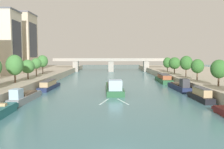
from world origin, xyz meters
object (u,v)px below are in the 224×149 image
at_px(moored_boat_left_gap_after, 25,97).
at_px(moored_boat_right_gap_after, 201,95).
at_px(barge_midriver, 114,87).
at_px(moored_boat_right_upstream, 164,79).
at_px(tree_right_by_lamp, 219,69).
at_px(tree_right_past_mid, 197,66).
at_px(bridge_far, 111,63).
at_px(moored_boat_left_end, 49,85).
at_px(tree_right_second, 168,63).
at_px(tree_left_nearest, 43,61).
at_px(tree_left_third, 28,67).
at_px(tree_right_third, 186,63).
at_px(tree_left_by_lamp, 15,65).
at_px(moored_boat_right_near, 179,86).
at_px(tree_left_far, 36,64).
at_px(tree_right_midway, 175,63).

distance_m(moored_boat_left_gap_after, moored_boat_right_gap_after, 34.76).
xyz_separation_m(barge_midriver, moored_boat_right_upstream, (17.04, 20.23, 0.14)).
distance_m(moored_boat_left_gap_after, tree_right_by_lamp, 40.67).
height_order(tree_right_past_mid, bridge_far, tree_right_past_mid).
height_order(moored_boat_left_end, tree_right_second, tree_right_second).
bearing_deg(tree_left_nearest, moored_boat_left_end, -70.08).
height_order(tree_left_third, tree_right_third, tree_right_third).
xyz_separation_m(tree_left_by_lamp, bridge_far, (23.55, 71.07, -1.98)).
distance_m(barge_midriver, tree_right_third, 27.53).
bearing_deg(tree_right_by_lamp, moored_boat_right_gap_after, -143.39).
distance_m(moored_boat_right_near, bridge_far, 69.86).
bearing_deg(tree_left_by_lamp, tree_left_third, 91.40).
xyz_separation_m(tree_right_past_mid, bridge_far, (-22.66, 65.66, -1.41)).
bearing_deg(tree_right_third, tree_left_third, -172.29).
relative_size(barge_midriver, tree_left_by_lamp, 2.92).
bearing_deg(barge_midriver, tree_right_second, 59.43).
relative_size(barge_midriver, tree_left_nearest, 2.97).
bearing_deg(tree_left_third, tree_right_second, 32.77).
height_order(moored_boat_left_gap_after, tree_left_by_lamp, tree_left_by_lamp).
xyz_separation_m(moored_boat_right_near, tree_left_far, (-41.52, 14.59, 5.39)).
bearing_deg(moored_boat_right_near, tree_right_second, 80.98).
height_order(moored_boat_left_gap_after, tree_left_nearest, tree_left_nearest).
relative_size(tree_left_by_lamp, tree_right_second, 1.18).
height_order(tree_right_by_lamp, bridge_far, tree_right_by_lamp).
xyz_separation_m(moored_boat_right_upstream, tree_left_by_lamp, (-41.03, -21.55, 5.50)).
xyz_separation_m(moored_boat_right_gap_after, tree_left_nearest, (-42.00, 37.34, 5.79)).
xyz_separation_m(moored_boat_right_gap_after, tree_right_by_lamp, (5.34, 3.97, 4.97)).
height_order(tree_left_nearest, tree_right_midway, tree_left_nearest).
xyz_separation_m(tree_right_past_mid, tree_right_third, (0.44, 10.53, 0.54)).
relative_size(tree_left_far, tree_left_nearest, 0.86).
relative_size(moored_boat_right_near, tree_left_nearest, 2.01).
xyz_separation_m(barge_midriver, tree_right_by_lamp, (22.36, -7.88, 5.04)).
height_order(tree_right_second, bridge_far, tree_right_second).
height_order(moored_boat_left_gap_after, tree_left_third, tree_left_third).
relative_size(moored_boat_left_gap_after, tree_right_second, 2.23).
bearing_deg(tree_left_third, moored_boat_right_upstream, 16.16).
relative_size(moored_boat_left_gap_after, tree_left_nearest, 1.93).
bearing_deg(tree_right_second, moored_boat_left_gap_after, -128.46).
height_order(moored_boat_right_near, tree_right_second, tree_right_second).
bearing_deg(moored_boat_left_end, bridge_far, 75.51).
bearing_deg(tree_left_by_lamp, tree_right_midway, 31.42).
height_order(moored_boat_right_near, tree_left_nearest, tree_left_nearest).
bearing_deg(moored_boat_right_gap_after, barge_midriver, 145.17).
bearing_deg(tree_left_nearest, tree_left_far, -87.12).
distance_m(moored_boat_left_gap_after, tree_left_by_lamp, 13.99).
xyz_separation_m(moored_boat_right_gap_after, bridge_far, (-17.48, 81.60, 3.59)).
bearing_deg(tree_right_third, moored_boat_right_gap_after, -101.99).
bearing_deg(tree_right_midway, moored_boat_right_upstream, -128.54).
bearing_deg(tree_right_midway, moored_boat_right_near, -102.49).
relative_size(moored_boat_left_end, moored_boat_right_upstream, 0.83).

